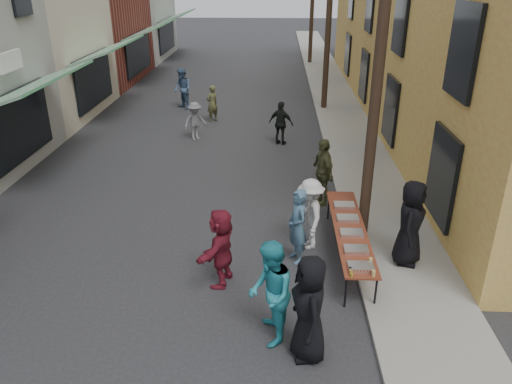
# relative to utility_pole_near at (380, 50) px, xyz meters

# --- Properties ---
(ground) EXTENTS (120.00, 120.00, 0.00)m
(ground) POSITION_rel_utility_pole_near_xyz_m (-4.30, -3.00, -4.50)
(ground) COLOR #28282B
(ground) RESTS_ON ground
(sidewalk) EXTENTS (2.20, 60.00, 0.10)m
(sidewalk) POSITION_rel_utility_pole_near_xyz_m (0.70, 12.00, -4.45)
(sidewalk) COLOR gray
(sidewalk) RESTS_ON ground
(storefront_row) EXTENTS (8.00, 37.00, 9.00)m
(storefront_row) POSITION_rel_utility_pole_near_xyz_m (-14.30, 11.96, -0.38)
(storefront_row) COLOR maroon
(storefront_row) RESTS_ON ground
(utility_pole_near) EXTENTS (0.26, 0.26, 9.00)m
(utility_pole_near) POSITION_rel_utility_pole_near_xyz_m (0.00, 0.00, 0.00)
(utility_pole_near) COLOR #2D2116
(utility_pole_near) RESTS_ON ground
(utility_pole_mid) EXTENTS (0.26, 0.26, 9.00)m
(utility_pole_mid) POSITION_rel_utility_pole_near_xyz_m (0.00, 12.00, 0.00)
(utility_pole_mid) COLOR #2D2116
(utility_pole_mid) RESTS_ON ground
(serving_table) EXTENTS (0.70, 4.00, 0.75)m
(serving_table) POSITION_rel_utility_pole_near_xyz_m (-0.50, -1.09, -3.79)
(serving_table) COLOR #602617
(serving_table) RESTS_ON ground
(catering_tray_sausage) EXTENTS (0.50, 0.33, 0.08)m
(catering_tray_sausage) POSITION_rel_utility_pole_near_xyz_m (-0.50, -2.74, -3.71)
(catering_tray_sausage) COLOR maroon
(catering_tray_sausage) RESTS_ON serving_table
(catering_tray_foil_b) EXTENTS (0.50, 0.33, 0.08)m
(catering_tray_foil_b) POSITION_rel_utility_pole_near_xyz_m (-0.50, -2.09, -3.71)
(catering_tray_foil_b) COLOR #B2B2B7
(catering_tray_foil_b) RESTS_ON serving_table
(catering_tray_buns) EXTENTS (0.50, 0.33, 0.08)m
(catering_tray_buns) POSITION_rel_utility_pole_near_xyz_m (-0.50, -1.39, -3.71)
(catering_tray_buns) COLOR tan
(catering_tray_buns) RESTS_ON serving_table
(catering_tray_foil_d) EXTENTS (0.50, 0.33, 0.08)m
(catering_tray_foil_d) POSITION_rel_utility_pole_near_xyz_m (-0.50, -0.69, -3.71)
(catering_tray_foil_d) COLOR #B2B2B7
(catering_tray_foil_d) RESTS_ON serving_table
(catering_tray_buns_end) EXTENTS (0.50, 0.33, 0.08)m
(catering_tray_buns_end) POSITION_rel_utility_pole_near_xyz_m (-0.50, 0.01, -3.71)
(catering_tray_buns_end) COLOR tan
(catering_tray_buns_end) RESTS_ON serving_table
(condiment_jar_a) EXTENTS (0.07, 0.07, 0.08)m
(condiment_jar_a) POSITION_rel_utility_pole_near_xyz_m (-0.72, -3.04, -3.71)
(condiment_jar_a) COLOR #A57F26
(condiment_jar_a) RESTS_ON serving_table
(condiment_jar_b) EXTENTS (0.07, 0.07, 0.08)m
(condiment_jar_b) POSITION_rel_utility_pole_near_xyz_m (-0.72, -2.94, -3.71)
(condiment_jar_b) COLOR #A57F26
(condiment_jar_b) RESTS_ON serving_table
(condiment_jar_c) EXTENTS (0.07, 0.07, 0.08)m
(condiment_jar_c) POSITION_rel_utility_pole_near_xyz_m (-0.72, -2.84, -3.71)
(condiment_jar_c) COLOR #A57F26
(condiment_jar_c) RESTS_ON serving_table
(cup_stack) EXTENTS (0.08, 0.08, 0.12)m
(cup_stack) POSITION_rel_utility_pole_near_xyz_m (-0.30, -2.99, -3.69)
(cup_stack) COLOR tan
(cup_stack) RESTS_ON serving_table
(guest_front_a) EXTENTS (0.79, 1.05, 1.94)m
(guest_front_a) POSITION_rel_utility_pole_near_xyz_m (-1.60, -4.33, -3.53)
(guest_front_a) COLOR black
(guest_front_a) RESTS_ON ground
(guest_front_b) EXTENTS (0.62, 0.75, 1.75)m
(guest_front_b) POSITION_rel_utility_pole_near_xyz_m (-1.69, -1.29, -3.62)
(guest_front_b) COLOR #446984
(guest_front_b) RESTS_ON ground
(guest_front_c) EXTENTS (0.84, 1.03, 1.97)m
(guest_front_c) POSITION_rel_utility_pole_near_xyz_m (-2.25, -3.96, -3.52)
(guest_front_c) COLOR teal
(guest_front_c) RESTS_ON ground
(guest_front_d) EXTENTS (0.77, 1.19, 1.73)m
(guest_front_d) POSITION_rel_utility_pole_near_xyz_m (-1.38, -0.66, -3.63)
(guest_front_d) COLOR silver
(guest_front_d) RESTS_ON ground
(guest_front_e) EXTENTS (0.82, 1.22, 1.92)m
(guest_front_e) POSITION_rel_utility_pole_near_xyz_m (-0.90, 1.75, -3.54)
(guest_front_e) COLOR #4E5330
(guest_front_e) RESTS_ON ground
(guest_queue_back) EXTENTS (0.88, 1.67, 1.72)m
(guest_queue_back) POSITION_rel_utility_pole_near_xyz_m (-3.30, -2.23, -3.64)
(guest_queue_back) COLOR maroon
(guest_queue_back) RESTS_ON ground
(server) EXTENTS (0.94, 1.12, 1.95)m
(server) POSITION_rel_utility_pole_near_xyz_m (0.74, -1.40, -3.43)
(server) COLOR black
(server) RESTS_ON sidewalk
(passerby_left) EXTENTS (1.08, 1.01, 1.47)m
(passerby_left) POSITION_rel_utility_pole_near_xyz_m (-5.32, 7.28, -3.77)
(passerby_left) COLOR slate
(passerby_left) RESTS_ON ground
(passerby_mid) EXTENTS (1.04, 0.75, 1.64)m
(passerby_mid) POSITION_rel_utility_pole_near_xyz_m (-2.03, 6.84, -3.68)
(passerby_mid) COLOR black
(passerby_mid) RESTS_ON ground
(passerby_right) EXTENTS (0.67, 0.67, 1.57)m
(passerby_right) POSITION_rel_utility_pole_near_xyz_m (-4.96, 9.75, -3.71)
(passerby_right) COLOR brown
(passerby_right) RESTS_ON ground
(passerby_far) EXTENTS (1.13, 1.16, 1.88)m
(passerby_far) POSITION_rel_utility_pole_near_xyz_m (-6.59, 11.77, -3.56)
(passerby_far) COLOR #466287
(passerby_far) RESTS_ON ground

